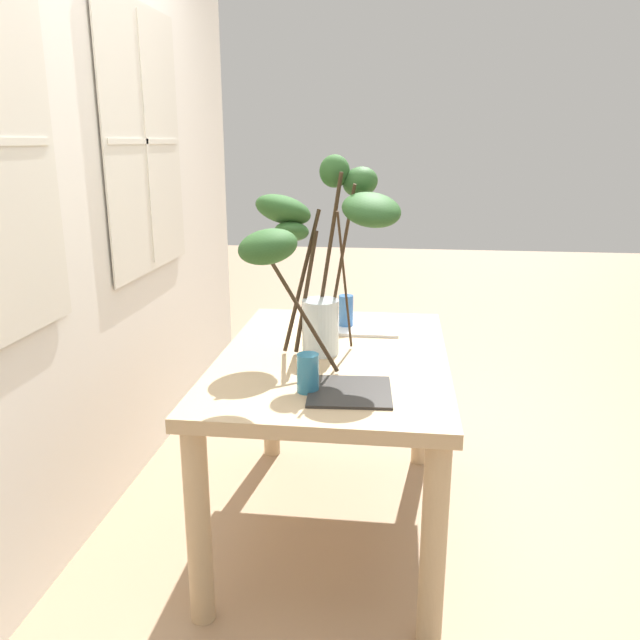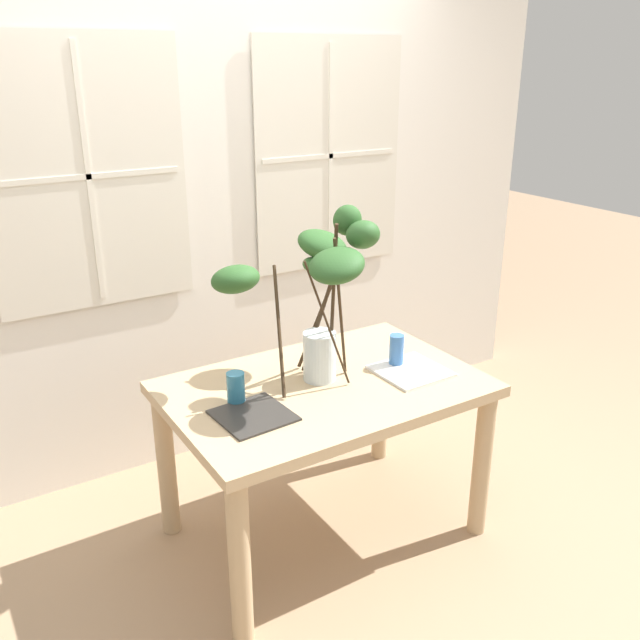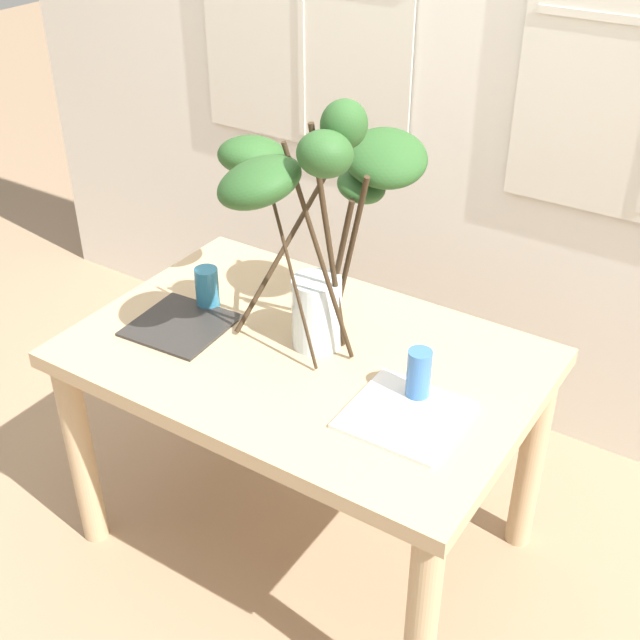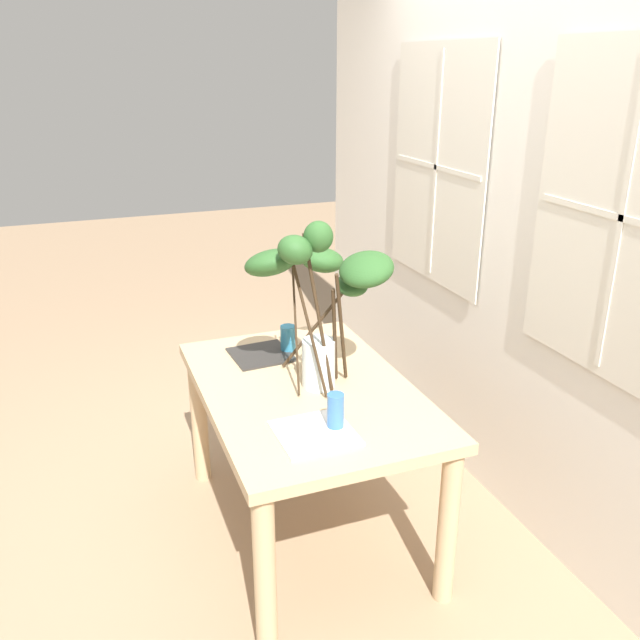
{
  "view_description": "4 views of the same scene",
  "coord_description": "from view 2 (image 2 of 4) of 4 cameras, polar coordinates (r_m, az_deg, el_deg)",
  "views": [
    {
      "loc": [
        -2.27,
        -0.23,
        1.5
      ],
      "look_at": [
        -0.02,
        0.05,
        0.87
      ],
      "focal_mm": 35.84,
      "sensor_mm": 36.0,
      "label": 1
    },
    {
      "loc": [
        -1.36,
        -2.13,
        1.99
      ],
      "look_at": [
        0.03,
        0.07,
        0.98
      ],
      "focal_mm": 38.37,
      "sensor_mm": 36.0,
      "label": 2
    },
    {
      "loc": [
        1.08,
        -1.58,
        2.05
      ],
      "look_at": [
        0.05,
        0.0,
        0.85
      ],
      "focal_mm": 46.92,
      "sensor_mm": 36.0,
      "label": 3
    },
    {
      "loc": [
        2.35,
        -0.83,
        2.0
      ],
      "look_at": [
        -0.03,
        0.07,
        1.01
      ],
      "focal_mm": 37.36,
      "sensor_mm": 36.0,
      "label": 4
    }
  ],
  "objects": [
    {
      "name": "ground",
      "position": [
        3.22,
        0.32,
        -17.06
      ],
      "size": [
        14.0,
        14.0,
        0.0
      ],
      "primitive_type": "plane",
      "color": "#9E7F60"
    },
    {
      "name": "drinking_glass_blue_left",
      "position": [
        2.67,
        -7.03,
        -5.65
      ],
      "size": [
        0.07,
        0.07,
        0.13
      ],
      "primitive_type": "cylinder",
      "color": "teal",
      "rests_on": "dining_table"
    },
    {
      "name": "back_wall_with_windows",
      "position": [
        3.45,
        -8.8,
        13.01
      ],
      "size": [
        4.02,
        0.14,
        3.03
      ],
      "color": "silver",
      "rests_on": "ground"
    },
    {
      "name": "plate_square_left",
      "position": [
        2.59,
        -5.59,
        -7.92
      ],
      "size": [
        0.28,
        0.28,
        0.01
      ],
      "primitive_type": "cube",
      "rotation": [
        0.0,
        0.0,
        0.06
      ],
      "color": "#2D2B28",
      "rests_on": "dining_table"
    },
    {
      "name": "plate_square_right",
      "position": [
        2.95,
        7.55,
        -4.23
      ],
      "size": [
        0.28,
        0.28,
        0.01
      ],
      "primitive_type": "cube",
      "rotation": [
        0.0,
        0.0,
        0.01
      ],
      "color": "white",
      "rests_on": "dining_table"
    },
    {
      "name": "dining_table",
      "position": [
        2.88,
        0.34,
        -7.4
      ],
      "size": [
        1.28,
        0.85,
        0.73
      ],
      "color": "tan",
      "rests_on": "ground"
    },
    {
      "name": "vase_with_branches",
      "position": [
        2.71,
        -0.51,
        3.32
      ],
      "size": [
        0.7,
        0.63,
        0.74
      ],
      "color": "silver",
      "rests_on": "dining_table"
    },
    {
      "name": "drinking_glass_blue_right",
      "position": [
        2.97,
        6.39,
        -2.55
      ],
      "size": [
        0.06,
        0.06,
        0.14
      ],
      "primitive_type": "cylinder",
      "color": "#386BAD",
      "rests_on": "dining_table"
    }
  ]
}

